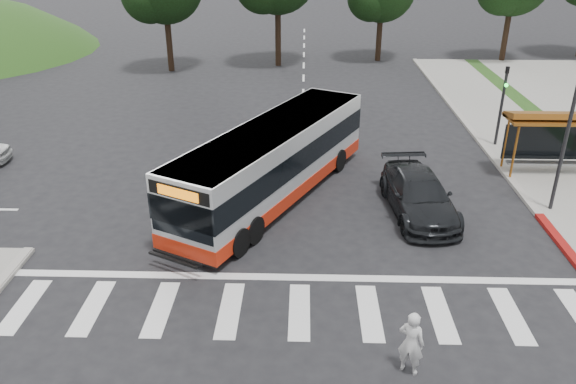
{
  "coord_description": "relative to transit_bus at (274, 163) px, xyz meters",
  "views": [
    {
      "loc": [
        0.05,
        -18.02,
        10.01
      ],
      "look_at": [
        -0.46,
        -0.43,
        1.6
      ],
      "focal_mm": 35.0,
      "sensor_mm": 36.0,
      "label": 1
    }
  ],
  "objects": [
    {
      "name": "curb_east_red",
      "position": [
        10.1,
        -4.43,
        -1.42
      ],
      "size": [
        0.32,
        6.0,
        0.15
      ],
      "primitive_type": "cube",
      "color": "maroon",
      "rests_on": "ground"
    },
    {
      "name": "pedestrian",
      "position": [
        3.82,
        -9.73,
        -0.61
      ],
      "size": [
        0.77,
        0.68,
        1.77
      ],
      "primitive_type": "imported",
      "rotation": [
        0.0,
        0.0,
        2.65
      ],
      "color": "silver",
      "rests_on": "ground"
    },
    {
      "name": "sidewalk_east",
      "position": [
        12.1,
        5.57,
        -1.44
      ],
      "size": [
        4.0,
        40.0,
        0.12
      ],
      "primitive_type": "cube",
      "color": "gray",
      "rests_on": "ground"
    },
    {
      "name": "transit_bus",
      "position": [
        0.0,
        0.0,
        0.0
      ],
      "size": [
        7.5,
        11.5,
        3.0
      ],
      "primitive_type": null,
      "rotation": [
        0.0,
        0.0,
        -0.47
      ],
      "color": "silver",
      "rests_on": "ground"
    },
    {
      "name": "crosswalk_ladder",
      "position": [
        1.1,
        -7.43,
        -1.49
      ],
      "size": [
        18.0,
        2.6,
        0.01
      ],
      "primitive_type": "cube",
      "color": "silver",
      "rests_on": "ground"
    },
    {
      "name": "ground",
      "position": [
        1.1,
        -2.43,
        -1.5
      ],
      "size": [
        140.0,
        140.0,
        0.0
      ],
      "primitive_type": "plane",
      "color": "black",
      "rests_on": "ground"
    },
    {
      "name": "dark_sedan",
      "position": [
        5.54,
        -1.22,
        -0.73
      ],
      "size": [
        2.66,
        5.49,
        1.54
      ],
      "primitive_type": "imported",
      "rotation": [
        0.0,
        0.0,
        0.1
      ],
      "color": "black",
      "rests_on": "ground"
    },
    {
      "name": "curb_east",
      "position": [
        10.1,
        5.57,
        -1.43
      ],
      "size": [
        0.3,
        40.0,
        0.15
      ],
      "primitive_type": "cube",
      "color": "#9E9991",
      "rests_on": "ground"
    },
    {
      "name": "traffic_signal_ne_short",
      "position": [
        10.7,
        6.06,
        0.98
      ],
      "size": [
        0.18,
        0.37,
        4.0
      ],
      "color": "black",
      "rests_on": "ground"
    },
    {
      "name": "traffic_signal_ne_tall",
      "position": [
        10.7,
        -0.94,
        2.38
      ],
      "size": [
        0.18,
        0.37,
        6.5
      ],
      "color": "black",
      "rests_on": "ground"
    },
    {
      "name": "bus_shelter",
      "position": [
        11.9,
        2.68,
        0.85
      ],
      "size": [
        4.2,
        1.6,
        2.86
      ],
      "color": "#8E4F17",
      "rests_on": "sidewalk_east"
    }
  ]
}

